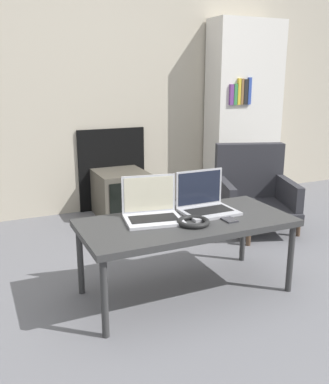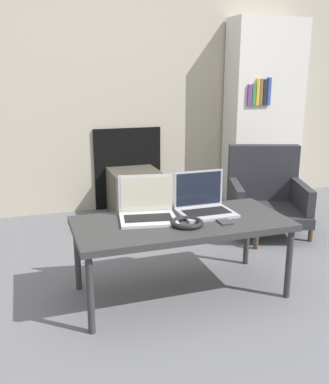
% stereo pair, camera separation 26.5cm
% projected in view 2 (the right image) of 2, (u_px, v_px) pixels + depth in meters
% --- Properties ---
extents(ground_plane, '(14.00, 14.00, 0.00)m').
position_uv_depth(ground_plane, '(207.00, 327.00, 2.17)').
color(ground_plane, slate).
extents(wall_back, '(7.00, 0.08, 2.60)m').
position_uv_depth(wall_back, '(111.00, 70.00, 3.84)').
color(wall_back, '#B7AD99').
rests_on(wall_back, ground_plane).
extents(table, '(1.20, 0.56, 0.45)m').
position_uv_depth(table, '(181.00, 227.00, 2.41)').
color(table, '#333333').
rests_on(table, ground_plane).
extents(laptop_left, '(0.35, 0.30, 0.24)m').
position_uv_depth(laptop_left, '(147.00, 210.00, 2.42)').
color(laptop_left, silver).
rests_on(laptop_left, table).
extents(laptop_right, '(0.32, 0.25, 0.24)m').
position_uv_depth(laptop_right, '(204.00, 204.00, 2.53)').
color(laptop_right, '#B2B2B7').
rests_on(laptop_right, table).
extents(headphones, '(0.18, 0.18, 0.03)m').
position_uv_depth(headphones, '(187.00, 223.00, 2.32)').
color(headphones, black).
rests_on(headphones, table).
extents(phone, '(0.07, 0.13, 0.01)m').
position_uv_depth(phone, '(223.00, 221.00, 2.38)').
color(phone, '#333338').
rests_on(phone, table).
extents(tv, '(0.44, 0.48, 0.41)m').
position_uv_depth(tv, '(135.00, 193.00, 3.90)').
color(tv, '#4C473D').
rests_on(tv, ground_plane).
extents(armchair, '(0.74, 0.75, 0.68)m').
position_uv_depth(armchair, '(266.00, 193.00, 3.47)').
color(armchair, '#2D2D33').
rests_on(armchair, ground_plane).
extents(bookshelf, '(0.74, 0.32, 1.76)m').
position_uv_depth(bookshelf, '(264.00, 113.00, 4.21)').
color(bookshelf, silver).
rests_on(bookshelf, ground_plane).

